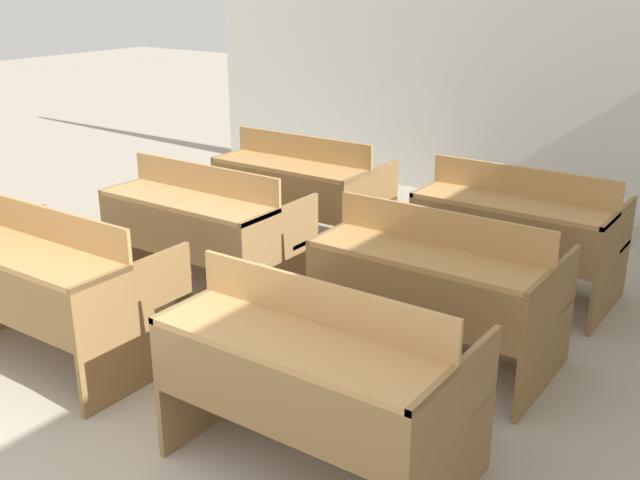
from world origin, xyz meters
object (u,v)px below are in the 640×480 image
bench_third_right (517,229)px  bench_second_right (437,284)px  bench_front_right (317,374)px  bench_second_left (204,226)px  bench_front_left (53,281)px  bench_third_left (301,188)px

bench_third_right → bench_second_right: bearing=-91.0°
bench_second_right → bench_third_right: 1.14m
bench_front_right → bench_third_right: same height
bench_second_left → bench_front_left: bearing=-91.3°
bench_front_right → bench_second_right: same height
bench_front_left → bench_second_left: size_ratio=1.00×
bench_front_left → bench_second_left: same height
bench_third_left → bench_second_left: bearing=-88.8°
bench_front_right → bench_third_right: bearing=90.0°
bench_front_left → bench_third_right: bearing=52.6°
bench_front_right → bench_second_left: 2.10m
bench_second_left → bench_third_left: (-0.02, 1.12, 0.00)m
bench_front_left → bench_front_right: same height
bench_third_right → bench_third_left: bearing=-179.7°
bench_second_left → bench_second_right: (1.72, -0.01, 0.00)m
bench_front_left → bench_third_left: bearing=89.9°
bench_front_left → bench_second_right: same height
bench_front_right → bench_second_left: same height
bench_second_right → bench_third_right: (0.02, 1.14, 0.00)m
bench_second_right → bench_third_right: bearing=89.0°
bench_second_right → bench_third_left: 2.08m
bench_front_left → bench_third_left: size_ratio=1.00×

